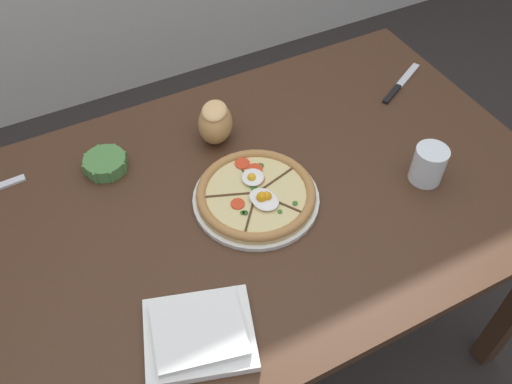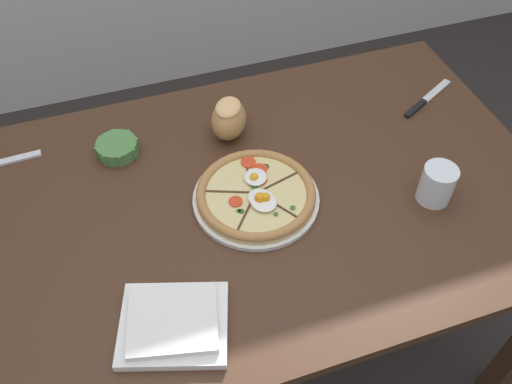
{
  "view_description": "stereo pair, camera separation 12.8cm",
  "coord_description": "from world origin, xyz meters",
  "px_view_note": "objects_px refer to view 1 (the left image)",
  "views": [
    {
      "loc": [
        -0.38,
        -0.76,
        1.77
      ],
      "look_at": [
        0.01,
        -0.01,
        0.81
      ],
      "focal_mm": 38.0,
      "sensor_mm": 36.0,
      "label": 1
    },
    {
      "loc": [
        -0.26,
        -0.81,
        1.77
      ],
      "look_at": [
        0.01,
        -0.01,
        0.81
      ],
      "focal_mm": 38.0,
      "sensor_mm": 36.0,
      "label": 2
    }
  ],
  "objects_px": {
    "pizza": "(256,195)",
    "bread_piece_near": "(215,122)",
    "dining_table": "(251,222)",
    "water_glass": "(428,166)",
    "ramekin_bowl": "(105,163)",
    "napkin_folded": "(199,333)",
    "knife_spare": "(401,83)"
  },
  "relations": [
    {
      "from": "pizza",
      "to": "water_glass",
      "type": "distance_m",
      "value": 0.43
    },
    {
      "from": "pizza",
      "to": "water_glass",
      "type": "bearing_deg",
      "value": -17.34
    },
    {
      "from": "ramekin_bowl",
      "to": "water_glass",
      "type": "bearing_deg",
      "value": -29.6
    },
    {
      "from": "knife_spare",
      "to": "water_glass",
      "type": "height_order",
      "value": "water_glass"
    },
    {
      "from": "dining_table",
      "to": "napkin_folded",
      "type": "xyz_separation_m",
      "value": [
        -0.25,
        -0.28,
        0.11
      ]
    },
    {
      "from": "pizza",
      "to": "bread_piece_near",
      "type": "bearing_deg",
      "value": 88.56
    },
    {
      "from": "pizza",
      "to": "bread_piece_near",
      "type": "relative_size",
      "value": 2.05
    },
    {
      "from": "dining_table",
      "to": "bread_piece_near",
      "type": "height_order",
      "value": "bread_piece_near"
    },
    {
      "from": "pizza",
      "to": "bread_piece_near",
      "type": "xyz_separation_m",
      "value": [
        0.01,
        0.24,
        0.04
      ]
    },
    {
      "from": "dining_table",
      "to": "water_glass",
      "type": "height_order",
      "value": "water_glass"
    },
    {
      "from": "water_glass",
      "to": "ramekin_bowl",
      "type": "bearing_deg",
      "value": 150.4
    },
    {
      "from": "bread_piece_near",
      "to": "knife_spare",
      "type": "xyz_separation_m",
      "value": [
        0.58,
        -0.04,
        -0.05
      ]
    },
    {
      "from": "dining_table",
      "to": "knife_spare",
      "type": "relative_size",
      "value": 7.24
    },
    {
      "from": "dining_table",
      "to": "pizza",
      "type": "height_order",
      "value": "pizza"
    },
    {
      "from": "ramekin_bowl",
      "to": "water_glass",
      "type": "relative_size",
      "value": 1.18
    },
    {
      "from": "napkin_folded",
      "to": "knife_spare",
      "type": "relative_size",
      "value": 1.27
    },
    {
      "from": "napkin_folded",
      "to": "water_glass",
      "type": "relative_size",
      "value": 2.68
    },
    {
      "from": "napkin_folded",
      "to": "knife_spare",
      "type": "bearing_deg",
      "value": 28.91
    },
    {
      "from": "napkin_folded",
      "to": "bread_piece_near",
      "type": "height_order",
      "value": "bread_piece_near"
    },
    {
      "from": "dining_table",
      "to": "napkin_folded",
      "type": "height_order",
      "value": "napkin_folded"
    },
    {
      "from": "ramekin_bowl",
      "to": "water_glass",
      "type": "distance_m",
      "value": 0.8
    },
    {
      "from": "ramekin_bowl",
      "to": "napkin_folded",
      "type": "relative_size",
      "value": 0.44
    },
    {
      "from": "bread_piece_near",
      "to": "napkin_folded",
      "type": "bearing_deg",
      "value": -117.73
    },
    {
      "from": "pizza",
      "to": "bread_piece_near",
      "type": "height_order",
      "value": "bread_piece_near"
    },
    {
      "from": "ramekin_bowl",
      "to": "bread_piece_near",
      "type": "xyz_separation_m",
      "value": [
        0.29,
        -0.02,
        0.04
      ]
    },
    {
      "from": "dining_table",
      "to": "water_glass",
      "type": "distance_m",
      "value": 0.46
    },
    {
      "from": "napkin_folded",
      "to": "bread_piece_near",
      "type": "bearing_deg",
      "value": 62.27
    },
    {
      "from": "napkin_folded",
      "to": "knife_spare",
      "type": "xyz_separation_m",
      "value": [
        0.84,
        0.47,
        -0.01
      ]
    },
    {
      "from": "pizza",
      "to": "bread_piece_near",
      "type": "distance_m",
      "value": 0.25
    },
    {
      "from": "ramekin_bowl",
      "to": "pizza",
      "type": "bearing_deg",
      "value": -42.87
    },
    {
      "from": "pizza",
      "to": "napkin_folded",
      "type": "distance_m",
      "value": 0.37
    },
    {
      "from": "dining_table",
      "to": "pizza",
      "type": "xyz_separation_m",
      "value": [
        0.01,
        -0.01,
        0.12
      ]
    }
  ]
}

